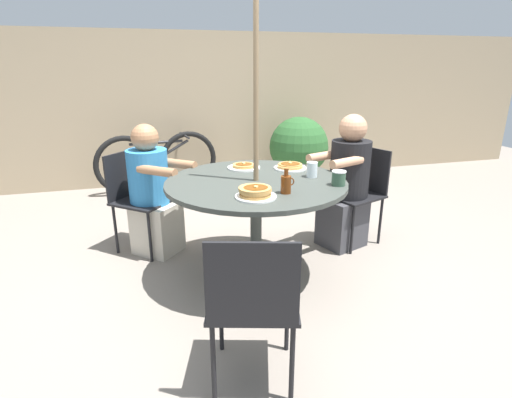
{
  "coord_description": "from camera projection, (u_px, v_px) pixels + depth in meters",
  "views": [
    {
      "loc": [
        -0.71,
        -2.6,
        1.51
      ],
      "look_at": [
        0.0,
        0.0,
        0.6
      ],
      "focal_mm": 28.0,
      "sensor_mm": 36.0,
      "label": 1
    }
  ],
  "objects": [
    {
      "name": "drinking_glass_a",
      "position": [
        312.0,
        170.0,
        2.87
      ],
      "size": [
        0.08,
        0.08,
        0.11
      ],
      "primitive_type": "cylinder",
      "color": "silver",
      "rests_on": "patio_table"
    },
    {
      "name": "pancake_plate_a",
      "position": [
        290.0,
        167.0,
        3.11
      ],
      "size": [
        0.26,
        0.26,
        0.05
      ],
      "color": "white",
      "rests_on": "patio_table"
    },
    {
      "name": "umbrella_pole",
      "position": [
        256.0,
        123.0,
        2.67
      ],
      "size": [
        0.04,
        0.04,
        2.28
      ],
      "primitive_type": "cylinder",
      "color": "#846B4C",
      "rests_on": "ground"
    },
    {
      "name": "bicycle",
      "position": [
        158.0,
        162.0,
        4.95
      ],
      "size": [
        1.5,
        0.44,
        0.74
      ],
      "rotation": [
        0.0,
        0.0,
        0.14
      ],
      "color": "black",
      "rests_on": "ground"
    },
    {
      "name": "pancake_plate_b",
      "position": [
        255.0,
        193.0,
        2.43
      ],
      "size": [
        0.26,
        0.26,
        0.08
      ],
      "color": "white",
      "rests_on": "patio_table"
    },
    {
      "name": "pancake_plate_c",
      "position": [
        243.0,
        167.0,
        3.12
      ],
      "size": [
        0.26,
        0.26,
        0.04
      ],
      "color": "white",
      "rests_on": "patio_table"
    },
    {
      "name": "patio_chair_south",
      "position": [
        359.0,
        188.0,
        3.48
      ],
      "size": [
        0.54,
        0.54,
        0.83
      ],
      "rotation": [
        0.0,
        0.0,
        -4.36
      ],
      "color": "black",
      "rests_on": "ground"
    },
    {
      "name": "coffee_cup",
      "position": [
        339.0,
        178.0,
        2.67
      ],
      "size": [
        0.1,
        0.1,
        0.1
      ],
      "color": "#33513D",
      "rests_on": "patio_table"
    },
    {
      "name": "ground_plane",
      "position": [
        256.0,
        274.0,
        3.03
      ],
      "size": [
        12.0,
        12.0,
        0.0
      ],
      "primitive_type": "plane",
      "color": "gray"
    },
    {
      "name": "syrup_bottle",
      "position": [
        286.0,
        184.0,
        2.5
      ],
      "size": [
        0.09,
        0.07,
        0.16
      ],
      "color": "#602D0F",
      "rests_on": "patio_table"
    },
    {
      "name": "diner_south",
      "position": [
        346.0,
        187.0,
        3.38
      ],
      "size": [
        0.56,
        0.47,
        1.13
      ],
      "rotation": [
        0.0,
        0.0,
        -4.36
      ],
      "color": "#3D3D42",
      "rests_on": "ground"
    },
    {
      "name": "patio_chair_east",
      "position": [
        253.0,
        300.0,
        1.83
      ],
      "size": [
        0.52,
        0.52,
        0.83
      ],
      "rotation": [
        0.0,
        0.0,
        -0.28
      ],
      "color": "black",
      "rests_on": "ground"
    },
    {
      "name": "back_fence",
      "position": [
        201.0,
        109.0,
        5.21
      ],
      "size": [
        10.0,
        0.06,
        1.91
      ],
      "primitive_type": "cube",
      "color": "tan",
      "rests_on": "ground"
    },
    {
      "name": "diner_north",
      "position": [
        153.0,
        195.0,
        3.26
      ],
      "size": [
        0.58,
        0.56,
        1.08
      ],
      "rotation": [
        0.0,
        0.0,
        -2.29
      ],
      "color": "beige",
      "rests_on": "ground"
    },
    {
      "name": "potted_shrub",
      "position": [
        299.0,
        148.0,
        5.14
      ],
      "size": [
        0.76,
        0.76,
        0.89
      ],
      "color": "brown",
      "rests_on": "ground"
    },
    {
      "name": "patio_table",
      "position": [
        256.0,
        193.0,
        2.83
      ],
      "size": [
        1.27,
        1.27,
        0.74
      ],
      "color": "#383D38",
      "rests_on": "ground"
    },
    {
      "name": "patio_chair_north",
      "position": [
        137.0,
        194.0,
        3.33
      ],
      "size": [
        0.6,
        0.6,
        0.83
      ],
      "rotation": [
        0.0,
        0.0,
        -2.29
      ],
      "color": "black",
      "rests_on": "ground"
    }
  ]
}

